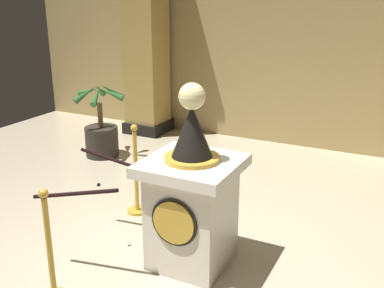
{
  "coord_description": "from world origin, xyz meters",
  "views": [
    {
      "loc": [
        1.92,
        -3.09,
        2.47
      ],
      "look_at": [
        0.2,
        0.35,
        1.2
      ],
      "focal_mm": 42.82,
      "sensor_mm": 36.0,
      "label": 1
    }
  ],
  "objects_px": {
    "stanchion_near": "(136,182)",
    "potted_palm_left": "(101,133)",
    "pedestal_clock": "(192,199)",
    "stanchion_far": "(51,262)"
  },
  "relations": [
    {
      "from": "stanchion_near",
      "to": "potted_palm_left",
      "type": "xyz_separation_m",
      "value": [
        -1.59,
        1.42,
        -0.01
      ]
    },
    {
      "from": "pedestal_clock",
      "to": "stanchion_near",
      "type": "relative_size",
      "value": 1.62
    },
    {
      "from": "stanchion_near",
      "to": "stanchion_far",
      "type": "distance_m",
      "value": 1.71
    },
    {
      "from": "potted_palm_left",
      "to": "stanchion_far",
      "type": "bearing_deg",
      "value": -59.16
    },
    {
      "from": "stanchion_near",
      "to": "potted_palm_left",
      "type": "height_order",
      "value": "potted_palm_left"
    },
    {
      "from": "pedestal_clock",
      "to": "stanchion_far",
      "type": "bearing_deg",
      "value": -127.56
    },
    {
      "from": "potted_palm_left",
      "to": "stanchion_near",
      "type": "bearing_deg",
      "value": -41.85
    },
    {
      "from": "pedestal_clock",
      "to": "stanchion_near",
      "type": "distance_m",
      "value": 1.28
    },
    {
      "from": "stanchion_far",
      "to": "potted_palm_left",
      "type": "height_order",
      "value": "potted_palm_left"
    },
    {
      "from": "stanchion_near",
      "to": "stanchion_far",
      "type": "bearing_deg",
      "value": -81.01
    }
  ]
}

